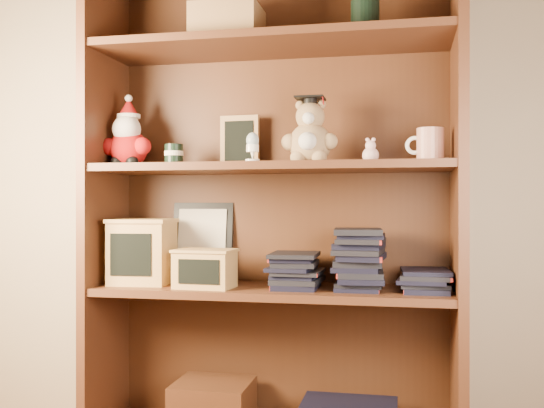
% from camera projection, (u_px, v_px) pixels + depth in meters
% --- Properties ---
extents(bookcase, '(1.20, 0.35, 1.60)m').
position_uv_depth(bookcase, '(274.00, 216.00, 2.11)').
color(bookcase, '#4E2916').
rests_on(bookcase, ground).
extents(shelf_lower, '(1.14, 0.33, 0.02)m').
position_uv_depth(shelf_lower, '(272.00, 291.00, 2.06)').
color(shelf_lower, '#4E2916').
rests_on(shelf_lower, ground).
extents(shelf_upper, '(1.14, 0.33, 0.02)m').
position_uv_depth(shelf_upper, '(272.00, 168.00, 2.06)').
color(shelf_upper, '#4E2916').
rests_on(shelf_upper, ground).
extents(santa_plush, '(0.18, 0.13, 0.25)m').
position_uv_depth(santa_plush, '(128.00, 139.00, 2.16)').
color(santa_plush, '#A50F0F').
rests_on(santa_plush, shelf_upper).
extents(teachers_tin, '(0.06, 0.06, 0.07)m').
position_uv_depth(teachers_tin, '(174.00, 155.00, 2.13)').
color(teachers_tin, black).
rests_on(teachers_tin, shelf_upper).
extents(chalkboard_plaque, '(0.14, 0.08, 0.18)m').
position_uv_depth(chalkboard_plaque, '(240.00, 142.00, 2.21)').
color(chalkboard_plaque, '#9E7547').
rests_on(chalkboard_plaque, shelf_upper).
extents(egg_cup, '(0.05, 0.05, 0.10)m').
position_uv_depth(egg_cup, '(253.00, 146.00, 2.00)').
color(egg_cup, white).
rests_on(egg_cup, shelf_upper).
extents(grad_teddy_bear, '(0.18, 0.16, 0.22)m').
position_uv_depth(grad_teddy_bear, '(310.00, 137.00, 2.03)').
color(grad_teddy_bear, '#A28055').
rests_on(grad_teddy_bear, shelf_upper).
extents(pink_figurine, '(0.05, 0.05, 0.08)m').
position_uv_depth(pink_figurine, '(371.00, 153.00, 2.00)').
color(pink_figurine, beige).
rests_on(pink_figurine, shelf_upper).
extents(teacher_mug, '(0.12, 0.08, 0.10)m').
position_uv_depth(teacher_mug, '(429.00, 145.00, 1.96)').
color(teacher_mug, silver).
rests_on(teacher_mug, shelf_upper).
extents(certificate_frame, '(0.22, 0.06, 0.27)m').
position_uv_depth(certificate_frame, '(202.00, 241.00, 2.26)').
color(certificate_frame, black).
rests_on(certificate_frame, shelf_lower).
extents(treats_box, '(0.22, 0.22, 0.22)m').
position_uv_depth(treats_box, '(143.00, 251.00, 2.16)').
color(treats_box, tan).
rests_on(treats_box, shelf_lower).
extents(pencils_box, '(0.20, 0.15, 0.12)m').
position_uv_depth(pencils_box, '(205.00, 268.00, 2.04)').
color(pencils_box, tan).
rests_on(pencils_box, shelf_lower).
extents(book_stack_left, '(0.14, 0.20, 0.13)m').
position_uv_depth(book_stack_left, '(296.00, 268.00, 2.05)').
color(book_stack_left, black).
rests_on(book_stack_left, shelf_lower).
extents(book_stack_mid, '(0.14, 0.20, 0.19)m').
position_uv_depth(book_stack_mid, '(359.00, 259.00, 2.01)').
color(book_stack_mid, black).
rests_on(book_stack_mid, shelf_lower).
extents(book_stack_right, '(0.14, 0.20, 0.08)m').
position_uv_depth(book_stack_right, '(426.00, 278.00, 1.97)').
color(book_stack_right, black).
rests_on(book_stack_right, shelf_lower).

